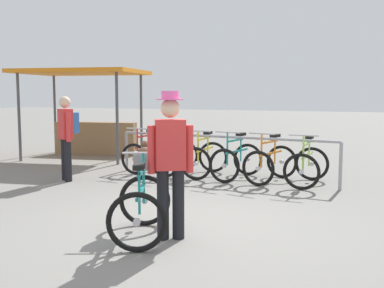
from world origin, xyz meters
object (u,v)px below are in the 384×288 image
at_px(person_with_featured_bike, 170,159).
at_px(pedestrian_with_backpack, 67,133).
at_px(racked_bike_yellow, 205,158).
at_px(market_stall, 88,105).
at_px(racked_bike_blue, 175,156).
at_px(racked_bike_orange, 270,163).
at_px(racked_bike_lime, 307,166).
at_px(featured_bicycle, 142,195).
at_px(racked_bike_red, 147,154).
at_px(racked_bike_teal, 236,161).

distance_m(person_with_featured_bike, pedestrian_with_backpack, 4.27).
xyz_separation_m(racked_bike_yellow, market_stall, (-4.03, 1.61, 1.03)).
bearing_deg(racked_bike_blue, racked_bike_yellow, -3.72).
xyz_separation_m(racked_bike_orange, racked_bike_lime, (0.70, -0.05, -0.00)).
xyz_separation_m(featured_bicycle, market_stall, (-4.83, 5.63, 0.91)).
xyz_separation_m(racked_bike_orange, pedestrian_with_backpack, (-3.66, -1.44, 0.57)).
height_order(person_with_featured_bike, pedestrian_with_backpack, person_with_featured_bike).
relative_size(racked_bike_yellow, featured_bicycle, 0.89).
distance_m(racked_bike_red, racked_bike_lime, 3.50).
distance_m(racked_bike_lime, pedestrian_with_backpack, 4.61).
distance_m(racked_bike_teal, racked_bike_lime, 1.40).
relative_size(racked_bike_blue, racked_bike_orange, 0.93).
height_order(racked_bike_teal, racked_bike_orange, same).
bearing_deg(racked_bike_teal, market_stall, 160.67).
distance_m(racked_bike_yellow, racked_bike_orange, 1.40).
bearing_deg(racked_bike_orange, market_stall, 162.56).
relative_size(racked_bike_orange, featured_bicycle, 0.95).
height_order(racked_bike_red, pedestrian_with_backpack, pedestrian_with_backpack).
relative_size(racked_bike_blue, racked_bike_teal, 0.93).
height_order(person_with_featured_bike, market_stall, market_stall).
height_order(racked_bike_yellow, featured_bicycle, featured_bicycle).
bearing_deg(racked_bike_lime, featured_bicycle, -108.35).
relative_size(racked_bike_lime, featured_bicycle, 0.89).
bearing_deg(racked_bike_blue, racked_bike_lime, -3.72).
bearing_deg(racked_bike_orange, racked_bike_lime, -3.72).
distance_m(racked_bike_blue, racked_bike_lime, 2.80).
relative_size(featured_bicycle, person_with_featured_bike, 0.73).
relative_size(racked_bike_orange, market_stall, 0.34).
relative_size(racked_bike_red, racked_bike_teal, 0.95).
height_order(featured_bicycle, pedestrian_with_backpack, pedestrian_with_backpack).
distance_m(racked_bike_red, market_stall, 3.21).
bearing_deg(racked_bike_lime, pedestrian_with_backpack, -162.24).
bearing_deg(racked_bike_teal, racked_bike_blue, 176.28).
relative_size(person_with_featured_bike, market_stall, 0.49).
distance_m(racked_bike_yellow, market_stall, 4.46).
bearing_deg(pedestrian_with_backpack, featured_bicycle, -38.99).
bearing_deg(racked_bike_teal, pedestrian_with_backpack, -153.35).
height_order(racked_bike_lime, pedestrian_with_backpack, pedestrian_with_backpack).
relative_size(racked_bike_teal, racked_bike_orange, 1.00).
height_order(racked_bike_red, racked_bike_blue, same).
relative_size(racked_bike_lime, market_stall, 0.32).
bearing_deg(featured_bicycle, racked_bike_blue, 110.32).
xyz_separation_m(racked_bike_blue, racked_bike_lime, (2.79, -0.18, 0.00)).
bearing_deg(racked_bike_yellow, racked_bike_teal, -3.72).
bearing_deg(market_stall, racked_bike_red, -30.05).
relative_size(racked_bike_teal, person_with_featured_bike, 0.69).
distance_m(featured_bicycle, pedestrian_with_backpack, 3.98).
relative_size(racked_bike_yellow, person_with_featured_bike, 0.64).
height_order(racked_bike_lime, person_with_featured_bike, person_with_featured_bike).
relative_size(racked_bike_teal, racked_bike_lime, 1.07).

